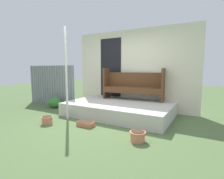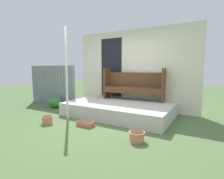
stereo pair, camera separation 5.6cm
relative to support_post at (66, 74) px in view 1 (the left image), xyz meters
name	(u,v)px [view 1 (the left image)]	position (x,y,z in m)	size (l,w,h in m)	color
ground_plane	(99,123)	(0.96, 0.10, -1.21)	(24.00, 24.00, 0.00)	#516B3D
porch_slab	(119,109)	(1.05, 1.02, -1.03)	(2.95, 1.84, 0.37)	beige
house_wall	(131,70)	(1.01, 1.96, 0.10)	(4.15, 0.08, 2.60)	beige
fence_corrugated	(51,85)	(-1.85, 1.08, -0.48)	(2.26, 0.05, 1.45)	gray
support_post	(66,74)	(0.00, 0.00, 0.00)	(0.06, 0.06, 2.42)	white
bench	(133,84)	(1.19, 1.68, -0.35)	(1.93, 0.59, 0.99)	brown
flower_pot_left	(47,120)	(-0.10, -0.59, -1.10)	(0.29, 0.29, 0.19)	tan
flower_pot_middle	(138,136)	(2.20, -0.47, -1.10)	(0.31, 0.31, 0.20)	tan
planter_box_rect	(86,124)	(0.82, -0.27, -1.15)	(0.39, 0.22, 0.12)	#C67251
shrub_by_fence	(55,102)	(-1.32, 0.76, -1.02)	(0.46, 0.42, 0.37)	#387A33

